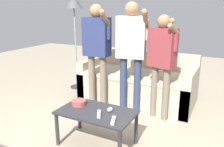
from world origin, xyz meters
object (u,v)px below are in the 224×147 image
(snack_bowl, at_px, (79,103))
(floor_lamp, at_px, (74,10))
(game_remote_nunchuk, at_px, (110,109))
(game_remote_wand_far, at_px, (113,120))
(couch, at_px, (138,83))
(player_center, at_px, (131,46))
(player_left, at_px, (97,45))
(game_remote_wand_near, at_px, (99,114))
(player_right, at_px, (162,56))
(coffee_table, at_px, (97,116))

(snack_bowl, xyz_separation_m, floor_lamp, (-1.12, 1.51, 1.07))
(game_remote_nunchuk, distance_m, game_remote_wand_far, 0.25)
(couch, bearing_deg, game_remote_nunchuk, -81.43)
(player_center, bearing_deg, floor_lamp, 158.05)
(player_left, relative_size, game_remote_wand_far, 10.08)
(game_remote_wand_near, bearing_deg, snack_bowl, 160.55)
(game_remote_wand_far, bearing_deg, snack_bowl, 161.65)
(player_right, height_order, game_remote_wand_far, player_right)
(couch, distance_m, snack_bowl, 1.49)
(coffee_table, bearing_deg, player_left, 120.26)
(coffee_table, xyz_separation_m, floor_lamp, (-1.40, 1.56, 1.16))
(snack_bowl, height_order, player_left, player_left)
(snack_bowl, bearing_deg, game_remote_wand_near, -19.45)
(game_remote_wand_near, height_order, game_remote_wand_far, same)
(player_left, xyz_separation_m, player_center, (0.55, 0.05, 0.02))
(couch, relative_size, player_right, 1.28)
(player_center, height_order, game_remote_wand_near, player_center)
(couch, height_order, player_left, player_left)
(coffee_table, bearing_deg, player_right, 66.13)
(floor_lamp, relative_size, player_center, 1.08)
(player_left, relative_size, player_center, 0.98)
(game_remote_nunchuk, distance_m, player_center, 1.11)
(snack_bowl, relative_size, game_remote_nunchuk, 1.95)
(snack_bowl, distance_m, player_center, 1.15)
(game_remote_nunchuk, relative_size, player_right, 0.06)
(floor_lamp, xyz_separation_m, player_right, (1.85, -0.55, -0.60))
(game_remote_nunchuk, height_order, floor_lamp, floor_lamp)
(player_left, bearing_deg, snack_bowl, -72.96)
(coffee_table, xyz_separation_m, player_center, (-0.01, 1.00, 0.67))
(player_right, bearing_deg, snack_bowl, -127.05)
(game_remote_wand_near, bearing_deg, floor_lamp, 132.10)
(game_remote_nunchuk, bearing_deg, game_remote_wand_far, -53.71)
(floor_lamp, xyz_separation_m, player_left, (0.85, -0.61, -0.51))
(player_right, distance_m, game_remote_wand_near, 1.25)
(game_remote_nunchuk, relative_size, game_remote_wand_near, 0.58)
(player_center, bearing_deg, snack_bowl, -106.06)
(game_remote_nunchuk, xyz_separation_m, floor_lamp, (-1.54, 1.50, 1.08))
(snack_bowl, xyz_separation_m, game_remote_wand_near, (0.36, -0.13, -0.01))
(snack_bowl, bearing_deg, couch, 82.29)
(snack_bowl, distance_m, player_right, 1.30)
(couch, xyz_separation_m, player_left, (-0.48, -0.57, 0.71))
(couch, height_order, snack_bowl, couch)
(couch, relative_size, floor_lamp, 1.07)
(floor_lamp, bearing_deg, coffee_table, -48.07)
(couch, height_order, game_remote_wand_near, couch)
(couch, xyz_separation_m, game_remote_wand_near, (0.16, -1.60, 0.14))
(coffee_table, relative_size, game_remote_nunchuk, 9.94)
(snack_bowl, height_order, floor_lamp, floor_lamp)
(coffee_table, xyz_separation_m, game_remote_wand_near, (0.08, -0.08, 0.07))
(coffee_table, bearing_deg, snack_bowl, 169.90)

